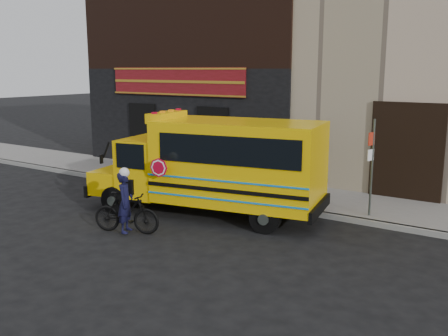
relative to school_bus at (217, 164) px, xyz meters
name	(u,v)px	position (x,y,z in m)	size (l,w,h in m)	color
ground	(198,226)	(0.12, -1.10, -1.51)	(120.00, 120.00, 0.00)	black
curb	(247,202)	(0.12, 1.50, -1.43)	(40.00, 0.20, 0.15)	gray
sidewalk	(270,192)	(0.12, 3.00, -1.43)	(40.00, 3.00, 0.15)	slate
building	(344,20)	(0.08, 9.35, 4.62)	(20.00, 10.70, 12.00)	tan
school_bus	(217,164)	(0.00, 0.00, 0.00)	(7.17, 3.32, 2.92)	black
sign_pole	(372,165)	(3.80, 1.90, 0.06)	(0.12, 0.24, 2.83)	#474F49
bicycle	(126,213)	(-1.07, -2.56, -0.98)	(0.50, 1.78, 1.07)	black
cyclist	(126,204)	(-1.03, -2.61, -0.73)	(0.57, 0.37, 1.56)	black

